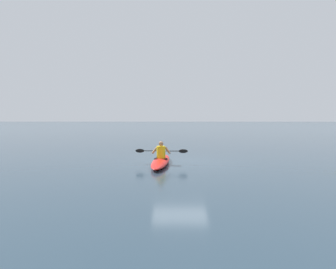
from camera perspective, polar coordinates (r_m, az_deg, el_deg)
The scene contains 3 objects.
ground_plane at distance 15.05m, azimuth 2.08°, elevation -4.83°, with size 160.00×160.00×0.00m, color #283D4C.
kayak at distance 14.34m, azimuth -1.26°, elevation -4.68°, with size 0.96×4.31×0.27m.
kayaker at distance 14.40m, azimuth -1.21°, elevation -2.90°, with size 2.33×0.49×0.74m.
Camera 1 is at (0.37, 14.88, 2.20)m, focal length 35.10 mm.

